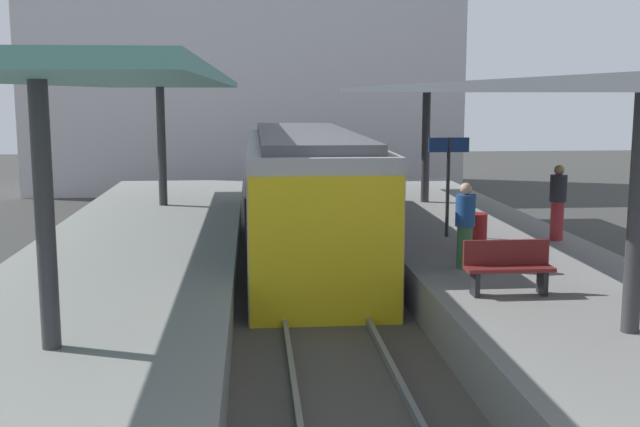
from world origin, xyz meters
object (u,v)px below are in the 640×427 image
Objects in this scene: passenger_mid_platform at (558,201)px; platform_sign at (448,164)px; litter_bin at (476,233)px; platform_bench at (508,266)px; commuter_train at (306,198)px; passenger_near_bench at (465,224)px.

platform_sign is at bearing 164.59° from passenger_mid_platform.
passenger_mid_platform reaches higher than litter_bin.
litter_bin is at bearing -151.26° from passenger_mid_platform.
platform_bench is at bearing -93.16° from platform_sign.
passenger_mid_platform is (5.35, -1.96, 0.13)m from commuter_train.
passenger_near_bench is (-0.47, -3.14, -0.81)m from platform_sign.
platform_bench is 1.91m from passenger_near_bench.
commuter_train reaches higher than platform_bench.
commuter_train is 6.93m from platform_bench.
commuter_train is 6.65× the size of passenger_near_bench.
platform_bench reaches higher than litter_bin.
commuter_train is 7.51× the size of platform_bench.
passenger_near_bench reaches higher than litter_bin.
passenger_near_bench is at bearing -59.77° from commuter_train.
platform_bench is 3.22m from litter_bin.
passenger_near_bench is 0.96× the size of passenger_mid_platform.
commuter_train is 6.38× the size of passenger_mid_platform.
commuter_train reaches higher than passenger_near_bench.
litter_bin is at bearing -85.79° from platform_sign.
platform_sign is 2.18m from litter_bin.
platform_sign reaches higher than litter_bin.
platform_sign is 1.40× the size of passenger_near_bench.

